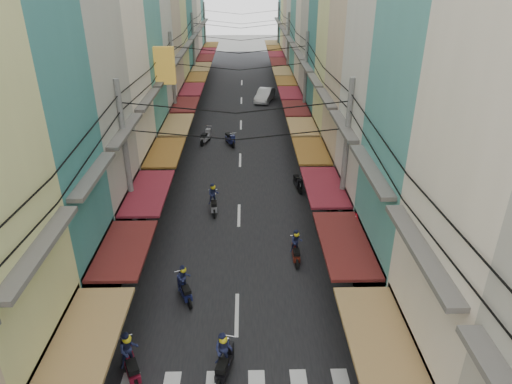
{
  "coord_description": "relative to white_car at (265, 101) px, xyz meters",
  "views": [
    {
      "loc": [
        0.43,
        -15.98,
        12.33
      ],
      "look_at": [
        0.91,
        4.79,
        2.04
      ],
      "focal_mm": 32.0,
      "sensor_mm": 36.0,
      "label": 1
    }
  ],
  "objects": [
    {
      "name": "ground",
      "position": [
        -2.38,
        -29.7,
        0.0
      ],
      "size": [
        160.0,
        160.0,
        0.0
      ],
      "primitive_type": "plane",
      "color": "slate",
      "rests_on": "ground"
    },
    {
      "name": "road",
      "position": [
        -2.38,
        -9.7,
        0.01
      ],
      "size": [
        10.0,
        80.0,
        0.02
      ],
      "primitive_type": "cube",
      "color": "black",
      "rests_on": "ground"
    },
    {
      "name": "sidewalk_left",
      "position": [
        -8.88,
        -9.7,
        0.03
      ],
      "size": [
        3.0,
        80.0,
        0.06
      ],
      "primitive_type": "cube",
      "color": "gray",
      "rests_on": "ground"
    },
    {
      "name": "sidewalk_right",
      "position": [
        4.12,
        -9.7,
        0.03
      ],
      "size": [
        3.0,
        80.0,
        0.06
      ],
      "primitive_type": "cube",
      "color": "gray",
      "rests_on": "ground"
    },
    {
      "name": "building_row_left",
      "position": [
        -10.3,
        -13.13,
        9.78
      ],
      "size": [
        7.8,
        67.67,
        23.7
      ],
      "color": "beige",
      "rests_on": "ground"
    },
    {
      "name": "building_row_right",
      "position": [
        5.53,
        -13.25,
        9.41
      ],
      "size": [
        7.8,
        68.98,
        22.59
      ],
      "color": "teal",
      "rests_on": "ground"
    },
    {
      "name": "utility_poles",
      "position": [
        -2.38,
        -14.68,
        6.59
      ],
      "size": [
        10.2,
        66.13,
        8.2
      ],
      "color": "gray",
      "rests_on": "ground"
    },
    {
      "name": "white_car",
      "position": [
        0.0,
        0.0,
        0.0
      ],
      "size": [
        4.81,
        2.95,
        1.59
      ],
      "primitive_type": "imported",
      "rotation": [
        0.0,
        0.0,
        -0.28
      ],
      "color": "silver",
      "rests_on": "ground"
    },
    {
      "name": "bicycle",
      "position": [
        4.09,
        -32.7,
        0.0
      ],
      "size": [
        1.87,
        1.33,
        1.2
      ],
      "primitive_type": "imported",
      "rotation": [
        0.0,
        0.0,
        1.14
      ],
      "color": "black",
      "rests_on": "ground"
    },
    {
      "name": "moving_scooters",
      "position": [
        -3.35,
        -26.71,
        0.53
      ],
      "size": [
        7.43,
        24.43,
        1.92
      ],
      "color": "black",
      "rests_on": "ground"
    },
    {
      "name": "parked_scooters",
      "position": [
        1.81,
        -32.68,
        0.48
      ],
      "size": [
        13.14,
        14.53,
        1.02
      ],
      "color": "black",
      "rests_on": "ground"
    },
    {
      "name": "pedestrians",
      "position": [
        -7.29,
        -27.27,
        1.03
      ],
      "size": [
        13.67,
        22.06,
        2.18
      ],
      "color": "black",
      "rests_on": "ground"
    },
    {
      "name": "market_umbrella",
      "position": [
        4.82,
        -32.66,
        2.2
      ],
      "size": [
        2.37,
        2.37,
        2.5
      ],
      "color": "#B2B2B7",
      "rests_on": "ground"
    },
    {
      "name": "traffic_sign",
      "position": [
        2.59,
        -29.32,
        2.33
      ],
      "size": [
        0.1,
        0.69,
        3.17
      ],
      "color": "gray",
      "rests_on": "ground"
    }
  ]
}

